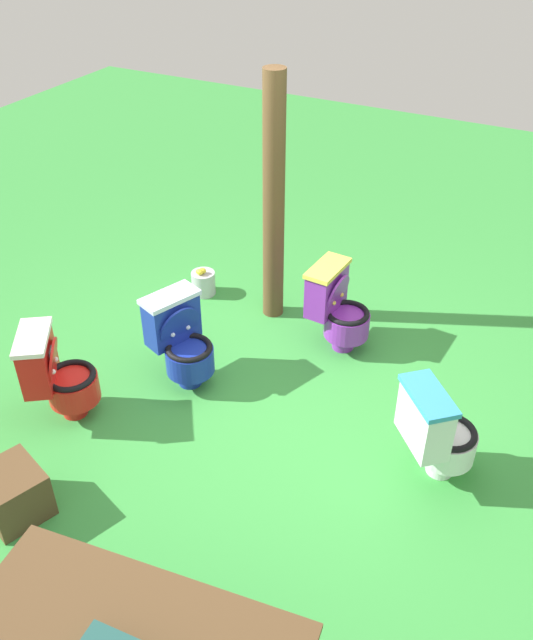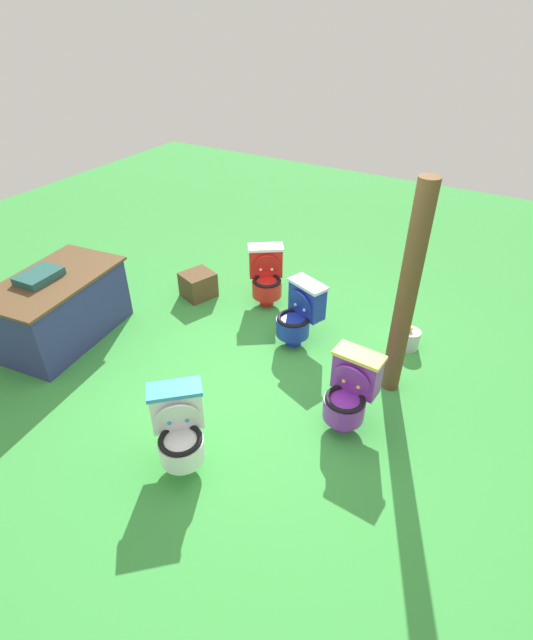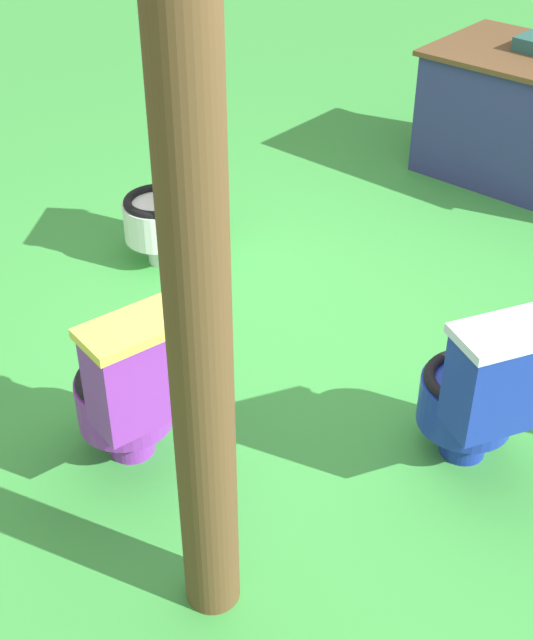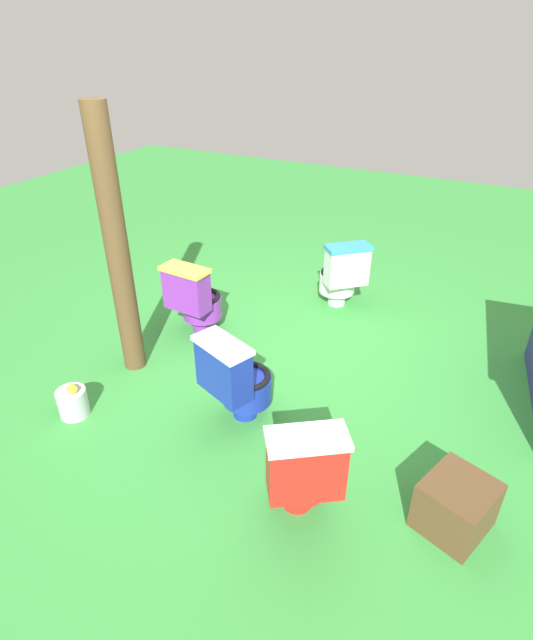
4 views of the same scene
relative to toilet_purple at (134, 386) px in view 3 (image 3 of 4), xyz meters
The scene contains 5 objects.
ground 1.02m from the toilet_purple, 82.28° to the left, with size 14.00×14.00×0.00m, color green.
toilet_purple is the anchor object (origin of this frame).
toilet_blue 1.29m from the toilet_purple, 47.28° to the left, with size 0.60×0.55×0.73m.
toilet_white 1.51m from the toilet_purple, 137.31° to the left, with size 0.63×0.63×0.73m.
wooden_post 0.99m from the toilet_purple, 15.63° to the right, with size 0.18×0.18×2.13m, color brown.
Camera 3 is at (2.05, -2.24, 2.41)m, focal length 48.84 mm.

